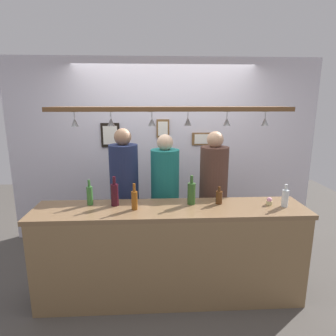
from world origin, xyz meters
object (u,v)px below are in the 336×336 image
at_px(person_right_brown_shirt, 213,185).
at_px(bottle_beer_green_import, 90,195).
at_px(bottle_champagne_green, 191,193).
at_px(picture_frame_lower_pair, 202,139).
at_px(person_middle_teal_shirt, 165,188).
at_px(picture_frame_caricature, 110,135).
at_px(picture_frame_crest, 163,129).
at_px(bottle_wine_dark_red, 115,194).
at_px(cupcake, 269,201).
at_px(bottle_beer_amber_tall, 134,200).
at_px(person_left_navy_shirt, 124,185).
at_px(bottle_soda_clear, 285,198).
at_px(bottle_beer_brown_stubby, 219,197).

relative_size(person_right_brown_shirt, bottle_beer_green_import, 6.40).
bearing_deg(bottle_champagne_green, person_right_brown_shirt, 58.45).
bearing_deg(bottle_beer_green_import, picture_frame_lower_pair, 43.41).
relative_size(person_middle_teal_shirt, person_right_brown_shirt, 0.98).
xyz_separation_m(picture_frame_caricature, picture_frame_crest, (0.74, 0.00, 0.09)).
bearing_deg(bottle_wine_dark_red, picture_frame_lower_pair, 50.09).
xyz_separation_m(bottle_champagne_green, cupcake, (0.79, -0.06, -0.08)).
distance_m(bottle_champagne_green, bottle_beer_amber_tall, 0.58).
bearing_deg(bottle_champagne_green, picture_frame_caricature, 126.81).
height_order(bottle_wine_dark_red, picture_frame_crest, picture_frame_crest).
relative_size(person_left_navy_shirt, person_middle_teal_shirt, 1.04).
bearing_deg(person_right_brown_shirt, cupcake, -55.23).
relative_size(person_middle_teal_shirt, bottle_champagne_green, 5.44).
relative_size(bottle_champagne_green, picture_frame_crest, 1.15).
relative_size(bottle_wine_dark_red, cupcake, 3.85).
distance_m(bottle_beer_amber_tall, picture_frame_lower_pair, 1.74).
relative_size(bottle_champagne_green, picture_frame_lower_pair, 1.00).
bearing_deg(bottle_beer_green_import, person_middle_teal_shirt, 34.29).
xyz_separation_m(person_right_brown_shirt, bottle_soda_clear, (0.57, -0.69, 0.07)).
xyz_separation_m(bottle_beer_brown_stubby, picture_frame_caricature, (-1.27, 1.32, 0.49)).
height_order(person_middle_teal_shirt, bottle_soda_clear, person_middle_teal_shirt).
height_order(bottle_soda_clear, picture_frame_crest, picture_frame_crest).
relative_size(person_right_brown_shirt, cupcake, 21.33).
bearing_deg(bottle_beer_amber_tall, bottle_beer_brown_stubby, 7.76).
distance_m(person_right_brown_shirt, picture_frame_lower_pair, 0.89).
height_order(bottle_beer_amber_tall, bottle_soda_clear, bottle_beer_amber_tall).
bearing_deg(person_left_navy_shirt, cupcake, -22.56).
bearing_deg(bottle_soda_clear, picture_frame_crest, 128.90).
relative_size(person_left_navy_shirt, bottle_beer_brown_stubby, 9.46).
bearing_deg(person_middle_teal_shirt, bottle_soda_clear, -30.72).
bearing_deg(person_left_navy_shirt, bottle_beer_amber_tall, -76.57).
relative_size(bottle_beer_green_import, bottle_beer_amber_tall, 1.00).
xyz_separation_m(person_left_navy_shirt, picture_frame_caricature, (-0.25, 0.75, 0.51)).
xyz_separation_m(person_left_navy_shirt, picture_frame_lower_pair, (1.06, 0.75, 0.45)).
height_order(bottle_champagne_green, picture_frame_crest, picture_frame_crest).
distance_m(bottle_beer_amber_tall, bottle_soda_clear, 1.49).
bearing_deg(picture_frame_crest, bottle_champagne_green, -79.59).
height_order(person_middle_teal_shirt, bottle_beer_brown_stubby, person_middle_teal_shirt).
distance_m(person_left_navy_shirt, picture_frame_caricature, 0.94).
bearing_deg(person_right_brown_shirt, bottle_beer_green_import, -158.78).
distance_m(bottle_champagne_green, bottle_beer_brown_stubby, 0.29).
height_order(bottle_beer_brown_stubby, cupcake, bottle_beer_brown_stubby).
height_order(person_left_navy_shirt, picture_frame_caricature, picture_frame_caricature).
distance_m(person_left_navy_shirt, bottle_wine_dark_red, 0.57).
bearing_deg(person_middle_teal_shirt, person_right_brown_shirt, -0.00).
bearing_deg(bottle_soda_clear, bottle_wine_dark_red, 175.87).
bearing_deg(bottle_beer_green_import, bottle_beer_brown_stubby, -1.68).
relative_size(person_left_navy_shirt, picture_frame_crest, 6.55).
height_order(bottle_beer_amber_tall, bottle_beer_brown_stubby, bottle_beer_amber_tall).
xyz_separation_m(bottle_wine_dark_red, picture_frame_crest, (0.53, 1.31, 0.53)).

